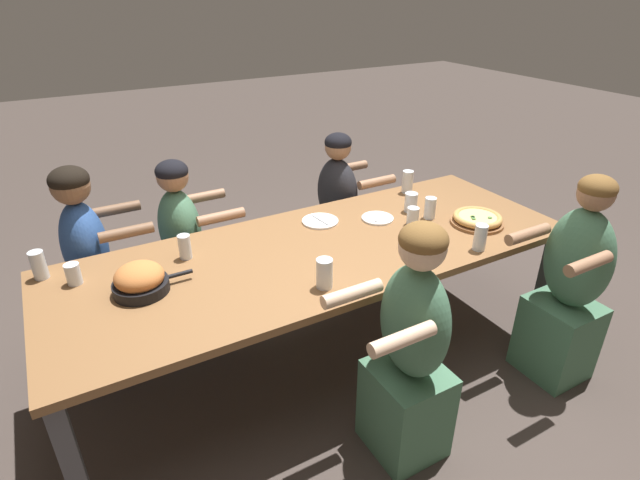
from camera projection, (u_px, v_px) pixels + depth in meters
name	position (u px, v px, depth m)	size (l,w,h in m)	color
ground_plane	(320.00, 359.00, 2.98)	(18.00, 18.00, 0.00)	#423833
dining_table	(320.00, 259.00, 2.66)	(2.76, 1.01, 0.75)	brown
pizza_board_main	(477.00, 219.00, 2.88)	(0.30, 0.30, 0.06)	brown
skillet_bowl	(140.00, 280.00, 2.24)	(0.36, 0.25, 0.14)	black
empty_plate_a	(378.00, 218.00, 2.94)	(0.19, 0.19, 0.02)	white
empty_plate_b	(320.00, 221.00, 2.91)	(0.21, 0.21, 0.02)	white
drinking_glass_a	(413.00, 217.00, 2.86)	(0.07, 0.07, 0.10)	silver
drinking_glass_b	(430.00, 208.00, 2.93)	(0.07, 0.07, 0.13)	silver
drinking_glass_c	(39.00, 265.00, 2.34)	(0.07, 0.07, 0.14)	silver
drinking_glass_d	(480.00, 239.00, 2.59)	(0.07, 0.07, 0.14)	silver
drinking_glass_e	(74.00, 275.00, 2.30)	(0.07, 0.07, 0.10)	silver
drinking_glass_f	(185.00, 248.00, 2.51)	(0.06, 0.06, 0.13)	silver
drinking_glass_g	(411.00, 204.00, 3.02)	(0.08, 0.08, 0.12)	silver
drinking_glass_h	(407.00, 183.00, 3.29)	(0.07, 0.07, 0.15)	silver
drinking_glass_i	(324.00, 275.00, 2.27)	(0.08, 0.08, 0.14)	silver
diner_far_midleft	(184.00, 255.00, 3.06)	(0.51, 0.40, 1.12)	#477556
diner_far_midright	(337.00, 218.00, 3.54)	(0.51, 0.40, 1.12)	#232328
diner_far_left	(92.00, 273.00, 2.82)	(0.51, 0.40, 1.17)	#2D5193
diner_near_right	(569.00, 291.00, 2.65)	(0.51, 0.40, 1.19)	#477556
diner_near_center	(410.00, 356.00, 2.18)	(0.51, 0.40, 1.19)	#477556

